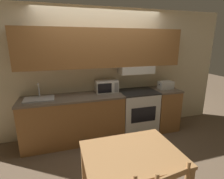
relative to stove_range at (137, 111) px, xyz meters
name	(u,v)px	position (x,y,z in m)	size (l,w,h in m)	color
ground_plane	(103,129)	(-0.69, 0.30, -0.45)	(16.00, 16.00, 0.00)	brown
wall_back	(103,61)	(-0.67, 0.23, 1.07)	(5.56, 0.38, 2.55)	beige
lower_counter_main	(74,119)	(-1.33, 0.00, 0.00)	(1.90, 0.62, 0.91)	#936033
lower_counter_right_stub	(163,108)	(0.64, 0.00, 0.00)	(0.52, 0.62, 0.91)	#936033
stove_range	(137,111)	(0.00, 0.00, 0.00)	(0.75, 0.60, 0.91)	silver
microwave	(106,86)	(-0.64, 0.13, 0.57)	(0.44, 0.29, 0.24)	silver
toaster	(166,85)	(0.66, 0.00, 0.54)	(0.32, 0.19, 0.16)	silver
sink_basin	(39,99)	(-1.91, 0.00, 0.47)	(0.51, 0.33, 0.28)	#B7BABF
dining_table	(131,161)	(-0.86, -1.69, 0.19)	(1.02, 0.77, 0.76)	#B27F4C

